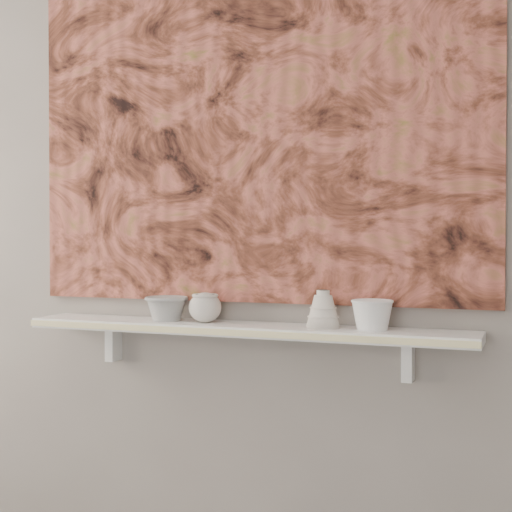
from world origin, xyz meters
The scene contains 11 objects.
wall_back centered at (0.00, 1.60, 1.35)m, with size 3.60×3.60×0.00m, color gray.
shelf centered at (0.00, 1.51, 0.92)m, with size 1.40×0.18×0.03m, color silver.
shelf_stripe centered at (0.00, 1.41, 0.92)m, with size 1.40×0.01×0.02m, color beige.
bracket_left centered at (-0.49, 1.57, 0.84)m, with size 0.03×0.06×0.12m, color silver.
bracket_right centered at (0.49, 1.57, 0.84)m, with size 0.03×0.06×0.12m, color silver.
painting centered at (0.00, 1.59, 1.54)m, with size 1.50×0.03×1.10m, color brown.
house_motif centered at (0.45, 1.57, 1.23)m, with size 0.09×0.00×0.08m, color black.
bowl_grey centered at (-0.25, 1.51, 0.97)m, with size 0.14×0.14×0.08m, color gray, non-canonical shape.
cup_cream centered at (-0.12, 1.51, 0.98)m, with size 0.10×0.10×0.09m, color beige, non-canonical shape.
bell_vessel centered at (0.26, 1.51, 0.98)m, with size 0.10×0.10×0.11m, color silver, non-canonical shape.
bowl_white centered at (0.40, 1.51, 0.97)m, with size 0.12×0.12×0.09m, color white, non-canonical shape.
Camera 1 is at (0.82, -0.47, 1.18)m, focal length 50.00 mm.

